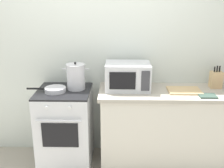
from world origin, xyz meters
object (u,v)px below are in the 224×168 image
object	(u,v)px
microwave	(128,76)
knife_block	(216,80)
cutting_board	(184,91)
stove	(66,127)
frying_pan	(55,90)
stock_pot	(76,77)
oven_mitt	(208,96)

from	to	relation	value
microwave	knife_block	world-z (taller)	microwave
microwave	cutting_board	distance (m)	0.65
microwave	knife_block	distance (m)	1.02
stove	knife_block	world-z (taller)	knife_block
frying_pan	cutting_board	distance (m)	1.44
frying_pan	stove	bearing A→B (deg)	27.06
stove	stock_pot	distance (m)	0.62
knife_block	oven_mitt	world-z (taller)	knife_block
knife_block	oven_mitt	size ratio (longest dim) A/B	1.45
stove	frying_pan	xyz separation A→B (m)	(-0.09, -0.04, 0.48)
knife_block	cutting_board	bearing A→B (deg)	-160.08
stove	microwave	bearing A→B (deg)	6.27
microwave	knife_block	size ratio (longest dim) A/B	1.92
stock_pot	microwave	world-z (taller)	stock_pot
knife_block	oven_mitt	distance (m)	0.36
stove	oven_mitt	world-z (taller)	oven_mitt
frying_pan	knife_block	distance (m)	1.83
oven_mitt	frying_pan	bearing A→B (deg)	176.04
cutting_board	oven_mitt	xyz separation A→B (m)	(0.21, -0.16, -0.00)
cutting_board	knife_block	xyz separation A→B (m)	(0.39, 0.14, 0.09)
cutting_board	knife_block	size ratio (longest dim) A/B	1.38
stove	oven_mitt	size ratio (longest dim) A/B	5.11
microwave	knife_block	bearing A→B (deg)	3.49
stove	cutting_board	distance (m)	1.43
stock_pot	frying_pan	distance (m)	0.27
stock_pot	frying_pan	world-z (taller)	stock_pot
stove	oven_mitt	distance (m)	1.64
cutting_board	stock_pot	bearing A→B (deg)	177.12
stock_pot	microwave	bearing A→B (deg)	1.67
frying_pan	microwave	distance (m)	0.83
stove	knife_block	distance (m)	1.83
microwave	stock_pot	bearing A→B (deg)	-178.33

